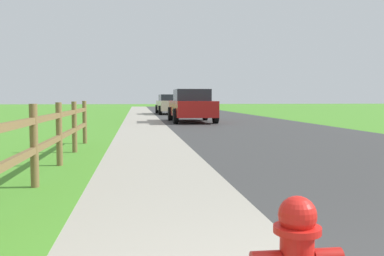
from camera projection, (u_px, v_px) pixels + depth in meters
ground_plane at (158, 118)px, 26.40m from camera, size 120.00×120.00×0.00m
road_asphalt at (208, 116)px, 28.83m from camera, size 7.00×66.00×0.01m
curb_concrete at (111, 117)px, 27.99m from camera, size 6.00×66.00×0.01m
grass_verge at (87, 117)px, 27.80m from camera, size 5.00×66.00×0.00m
rail_fence at (34, 140)px, 5.76m from camera, size 0.11×11.44×1.14m
parked_suv_red at (192, 106)px, 21.70m from camera, size 2.15×4.92×1.66m
parked_car_beige at (170, 104)px, 32.42m from camera, size 2.08×4.96×1.48m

